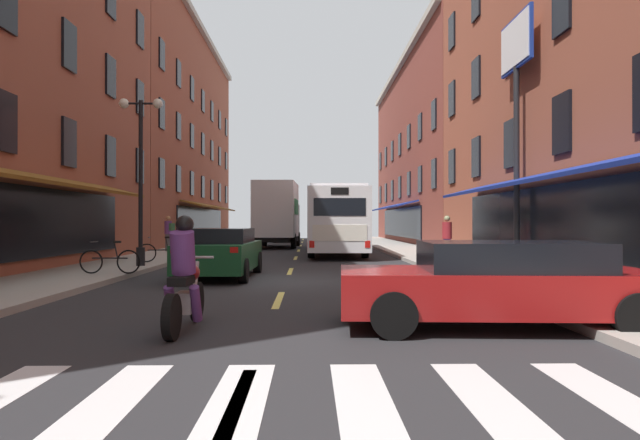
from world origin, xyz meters
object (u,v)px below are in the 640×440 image
(transit_bus, at_px, (336,220))
(motorcycle_rider, at_px, (185,281))
(sedan_far, at_px, (499,283))
(sedan_mid, at_px, (221,252))
(billboard_sign, at_px, (516,80))
(bicycle_mid, at_px, (110,261))
(sedan_near, at_px, (287,233))
(pedestrian_mid, at_px, (447,237))
(box_truck, at_px, (278,215))
(bicycle_near, at_px, (162,252))
(pedestrian_near, at_px, (168,232))
(street_lamp_twin, at_px, (141,173))

(transit_bus, distance_m, motorcycle_rider, 20.06)
(sedan_far, bearing_deg, sedan_mid, 125.40)
(billboard_sign, bearing_deg, motorcycle_rider, -132.25)
(bicycle_mid, bearing_deg, sedan_far, -40.95)
(sedan_near, xyz_separation_m, sedan_far, (4.64, -35.75, -0.06))
(billboard_sign, relative_size, transit_bus, 0.64)
(motorcycle_rider, distance_m, pedestrian_mid, 14.38)
(sedan_near, height_order, sedan_mid, sedan_near)
(box_truck, xyz_separation_m, sedan_near, (0.17, 9.63, -1.32))
(sedan_mid, bearing_deg, sedan_near, 88.63)
(box_truck, bearing_deg, bicycle_near, -102.89)
(bicycle_near, bearing_deg, box_truck, 77.11)
(motorcycle_rider, height_order, bicycle_near, motorcycle_rider)
(transit_bus, distance_m, pedestrian_mid, 8.17)
(pedestrian_near, bearing_deg, street_lamp_twin, -143.51)
(bicycle_mid, xyz_separation_m, pedestrian_near, (-1.50, 12.20, 0.56))
(billboard_sign, distance_m, pedestrian_near, 17.77)
(bicycle_mid, xyz_separation_m, pedestrian_mid, (10.65, 5.22, 0.49))
(box_truck, relative_size, street_lamp_twin, 1.27)
(sedan_mid, bearing_deg, sedan_far, -54.60)
(transit_bus, xyz_separation_m, pedestrian_mid, (3.81, -7.20, -0.66))
(sedan_near, height_order, sedan_far, sedan_near)
(sedan_near, bearing_deg, bicycle_near, -98.19)
(sedan_near, xyz_separation_m, bicycle_near, (-3.46, -24.00, -0.22))
(sedan_near, bearing_deg, box_truck, -91.00)
(sedan_far, height_order, pedestrian_mid, pedestrian_mid)
(motorcycle_rider, bearing_deg, bicycle_mid, 116.79)
(transit_bus, distance_m, bicycle_near, 10.36)
(box_truck, bearing_deg, bicycle_mid, -100.55)
(transit_bus, height_order, sedan_mid, transit_bus)
(box_truck, relative_size, bicycle_mid, 4.05)
(bicycle_near, bearing_deg, pedestrian_mid, 3.83)
(box_truck, bearing_deg, sedan_far, -79.57)
(motorcycle_rider, xyz_separation_m, street_lamp_twin, (-3.74, 10.20, 2.46))
(billboard_sign, bearing_deg, bicycle_mid, -171.97)
(box_truck, bearing_deg, street_lamp_twin, -102.43)
(street_lamp_twin, bearing_deg, pedestrian_near, 98.98)
(street_lamp_twin, bearing_deg, sedan_mid, -40.35)
(transit_bus, distance_m, sedan_far, 19.73)
(transit_bus, height_order, sedan_near, transit_bus)
(billboard_sign, height_order, box_truck, billboard_sign)
(motorcycle_rider, bearing_deg, billboard_sign, 47.75)
(transit_bus, height_order, bicycle_near, transit_bus)
(transit_bus, height_order, pedestrian_mid, transit_bus)
(box_truck, height_order, pedestrian_mid, box_truck)
(pedestrian_mid, bearing_deg, sedan_far, -44.07)
(sedan_mid, distance_m, pedestrian_near, 12.77)
(pedestrian_mid, bearing_deg, billboard_sign, -13.39)
(bicycle_near, bearing_deg, sedan_mid, -56.92)
(sedan_mid, relative_size, pedestrian_mid, 2.65)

